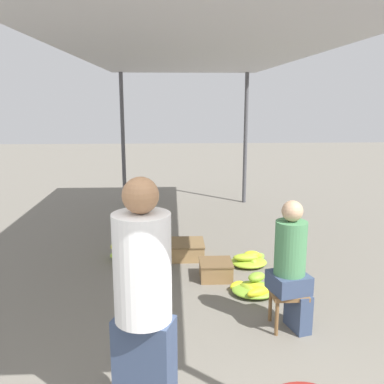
# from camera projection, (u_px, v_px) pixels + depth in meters

# --- Properties ---
(canopy_post_back_left) EXTENTS (0.08, 0.08, 2.73)m
(canopy_post_back_left) POSITION_uv_depth(u_px,v_px,m) (123.00, 140.00, 8.90)
(canopy_post_back_left) COLOR #4C4C51
(canopy_post_back_left) RESTS_ON ground
(canopy_post_back_right) EXTENTS (0.08, 0.08, 2.73)m
(canopy_post_back_right) POSITION_uv_depth(u_px,v_px,m) (245.00, 139.00, 9.02)
(canopy_post_back_right) COLOR #4C4C51
(canopy_post_back_right) RESTS_ON ground
(canopy_tarp) EXTENTS (2.97, 7.53, 0.04)m
(canopy_tarp) POSITION_uv_depth(u_px,v_px,m) (193.00, 53.00, 5.19)
(canopy_tarp) COLOR #B2B2B7
(canopy_tarp) RESTS_ON canopy_post_front_left
(vendor_foreground) EXTENTS (0.47, 0.47, 1.75)m
(vendor_foreground) POSITION_uv_depth(u_px,v_px,m) (143.00, 305.00, 2.75)
(vendor_foreground) COLOR #384766
(vendor_foreground) RESTS_ON ground
(stool) EXTENTS (0.34, 0.34, 0.39)m
(stool) POSITION_uv_depth(u_px,v_px,m) (288.00, 298.00, 4.15)
(stool) COLOR brown
(stool) RESTS_ON ground
(vendor_seated) EXTENTS (0.42, 0.42, 1.29)m
(vendor_seated) POSITION_uv_depth(u_px,v_px,m) (292.00, 264.00, 4.07)
(vendor_seated) COLOR #384766
(vendor_seated) RESTS_ON ground
(banana_pile_left_0) EXTENTS (0.39, 0.38, 0.28)m
(banana_pile_left_0) POSITION_uv_depth(u_px,v_px,m) (122.00, 250.00, 6.02)
(banana_pile_left_0) COLOR #7BB636
(banana_pile_left_0) RESTS_ON ground
(banana_pile_left_1) EXTENTS (0.42, 0.43, 0.23)m
(banana_pile_left_1) POSITION_uv_depth(u_px,v_px,m) (151.00, 233.00, 6.86)
(banana_pile_left_1) COLOR #BBCF2B
(banana_pile_left_1) RESTS_ON ground
(banana_pile_right_0) EXTENTS (0.56, 0.50, 0.24)m
(banana_pile_right_0) POSITION_uv_depth(u_px,v_px,m) (253.00, 288.00, 4.92)
(banana_pile_right_0) COLOR #C6D329
(banana_pile_right_0) RESTS_ON ground
(banana_pile_right_1) EXTENTS (0.55, 0.51, 0.20)m
(banana_pile_right_1) POSITION_uv_depth(u_px,v_px,m) (250.00, 260.00, 5.78)
(banana_pile_right_1) COLOR #83B935
(banana_pile_right_1) RESTS_ON ground
(crate_near) EXTENTS (0.41, 0.41, 0.22)m
(crate_near) POSITION_uv_depth(u_px,v_px,m) (216.00, 270.00, 5.35)
(crate_near) COLOR olive
(crate_near) RESTS_ON ground
(crate_mid) EXTENTS (0.51, 0.51, 0.23)m
(crate_mid) POSITION_uv_depth(u_px,v_px,m) (186.00, 249.00, 6.06)
(crate_mid) COLOR #9E7A4C
(crate_mid) RESTS_ON ground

